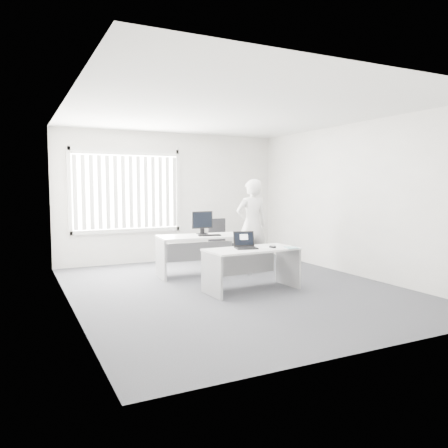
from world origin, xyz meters
name	(u,v)px	position (x,y,z in m)	size (l,w,h in m)	color
ground	(234,288)	(0.00, 0.00, 0.00)	(6.00, 6.00, 0.00)	#56585F
wall_back	(171,197)	(0.00, 3.00, 1.40)	(5.00, 0.02, 2.80)	beige
wall_front	(375,212)	(0.00, -3.00, 1.40)	(5.00, 0.02, 2.80)	beige
wall_left	(68,205)	(-2.50, 0.00, 1.40)	(0.02, 6.00, 2.80)	beige
wall_right	(354,200)	(2.50, 0.00, 1.40)	(0.02, 6.00, 2.80)	beige
ceiling	(234,112)	(0.00, 0.00, 2.80)	(5.00, 6.00, 0.02)	silver
window	(127,191)	(-1.00, 2.96, 1.55)	(2.32, 0.06, 1.76)	silver
blinds	(127,192)	(-1.00, 2.90, 1.52)	(2.20, 0.10, 1.50)	white
desk_near	(252,260)	(0.19, -0.25, 0.48)	(1.51, 0.77, 0.67)	white
desk_far	(203,246)	(-0.03, 1.18, 0.53)	(1.68, 0.90, 0.74)	white
office_chair	(220,249)	(0.80, 2.19, 0.29)	(0.55, 0.55, 0.95)	black
person	(252,225)	(1.04, 1.24, 0.89)	(0.65, 0.43, 1.78)	silver
laptop	(246,240)	(0.10, -0.24, 0.80)	(0.34, 0.30, 0.26)	black
paper_sheet	(270,247)	(0.51, -0.28, 0.67)	(0.27, 0.19, 0.00)	white
mouse	(273,246)	(0.52, -0.34, 0.69)	(0.06, 0.10, 0.04)	silver
booklet	(291,248)	(0.78, -0.48, 0.68)	(0.17, 0.23, 0.01)	white
keyboard	(210,235)	(0.05, 1.06, 0.75)	(0.41, 0.14, 0.02)	black
monitor	(202,223)	(0.05, 1.39, 0.96)	(0.43, 0.13, 0.43)	black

